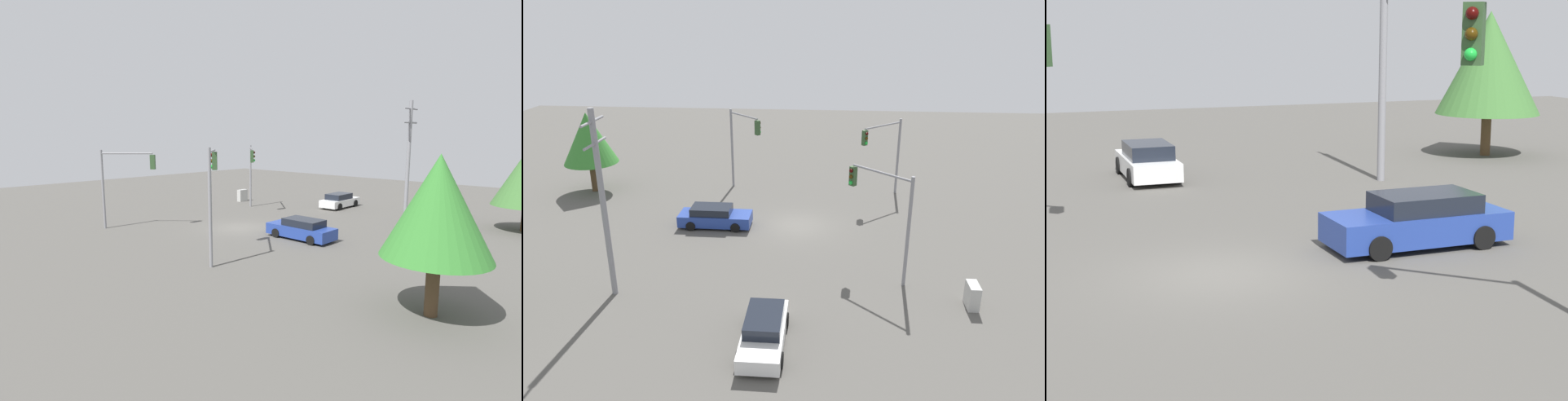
{
  "view_description": "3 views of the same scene",
  "coord_description": "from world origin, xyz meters",
  "views": [
    {
      "loc": [
        20.48,
        21.41,
        6.75
      ],
      "look_at": [
        -1.94,
        0.36,
        1.88
      ],
      "focal_mm": 28.0,
      "sensor_mm": 36.0,
      "label": 1
    },
    {
      "loc": [
        -30.63,
        -1.71,
        13.51
      ],
      "look_at": [
        -0.96,
        0.79,
        2.09
      ],
      "focal_mm": 35.0,
      "sensor_mm": 36.0,
      "label": 2
    },
    {
      "loc": [
        16.86,
        -4.37,
        5.35
      ],
      "look_at": [
        -2.46,
        3.1,
        0.99
      ],
      "focal_mm": 55.0,
      "sensor_mm": 36.0,
      "label": 3
    }
  ],
  "objects": [
    {
      "name": "ground_plane",
      "position": [
        0.0,
        0.0,
        0.0
      ],
      "size": [
        80.0,
        80.0,
        0.0
      ],
      "primitive_type": "plane",
      "color": "#54514C"
    },
    {
      "name": "sedan_blue",
      "position": [
        -0.54,
        5.38,
        0.66
      ],
      "size": [
        1.92,
        4.66,
        1.37
      ],
      "rotation": [
        0.0,
        0.0,
        3.14
      ],
      "color": "#233D93",
      "rests_on": "ground_plane"
    },
    {
      "name": "sedan_white",
      "position": [
        -12.65,
        0.66,
        0.66
      ],
      "size": [
        4.51,
        1.88,
        1.37
      ],
      "rotation": [
        0.0,
        0.0,
        1.57
      ],
      "color": "silver",
      "rests_on": "ground_plane"
    },
    {
      "name": "traffic_signal_main",
      "position": [
        -6.13,
        -4.78,
        4.06
      ],
      "size": [
        2.86,
        3.03,
        5.9
      ],
      "rotation": [
        0.0,
        0.0,
        0.82
      ],
      "color": "gray",
      "rests_on": "ground_plane"
    },
    {
      "name": "traffic_signal_cross",
      "position": [
        5.82,
        -6.01,
        3.98
      ],
      "size": [
        2.84,
        3.06,
        5.78
      ],
      "rotation": [
        0.0,
        0.0,
        2.31
      ],
      "color": "gray",
      "rests_on": "ground_plane"
    },
    {
      "name": "traffic_signal_aux",
      "position": [
        6.43,
        4.59,
        4.23
      ],
      "size": [
        2.66,
        2.67,
        6.2
      ],
      "rotation": [
        0.0,
        0.0,
        3.93
      ],
      "color": "gray",
      "rests_on": "ground_plane"
    },
    {
      "name": "utility_pole_tall",
      "position": [
        -9.23,
        8.62,
        4.96
      ],
      "size": [
        2.2,
        0.28,
        9.34
      ],
      "color": "gray",
      "rests_on": "ground_plane"
    },
    {
      "name": "electrical_cabinet",
      "position": [
        -8.98,
        -8.9,
        0.61
      ],
      "size": [
        1.06,
        0.51,
        1.21
      ],
      "primitive_type": "cube",
      "color": "#B2B2AD",
      "rests_on": "ground_plane"
    },
    {
      "name": "tree_right",
      "position": [
        5.42,
        16.13,
        4.19
      ],
      "size": [
        4.02,
        4.02,
        6.14
      ],
      "color": "#4C3823",
      "rests_on": "ground_plane"
    }
  ]
}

